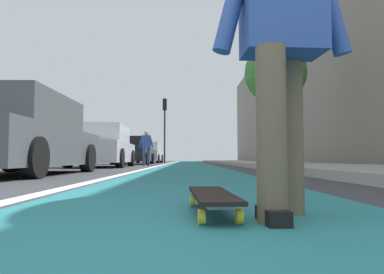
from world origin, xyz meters
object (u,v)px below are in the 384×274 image
(parked_car_near, at_px, (20,137))
(parked_car_far, at_px, (134,151))
(parked_car_mid, at_px, (103,147))
(parked_car_end, at_px, (147,153))
(skater_person, at_px, (281,32))
(traffic_light, at_px, (165,119))
(pedestrian_distant, at_px, (146,146))
(skateboard, at_px, (212,196))
(street_tree_mid, at_px, (275,74))

(parked_car_near, bearing_deg, parked_car_far, -0.77)
(parked_car_mid, height_order, parked_car_end, parked_car_mid)
(parked_car_mid, relative_size, parked_car_end, 1.08)
(skater_person, bearing_deg, traffic_light, 5.32)
(parked_car_near, bearing_deg, traffic_light, -4.75)
(skater_person, relative_size, traffic_light, 0.36)
(skater_person, height_order, pedestrian_distant, skater_person)
(parked_car_near, xyz_separation_m, pedestrian_distant, (8.83, -1.29, 0.17))
(parked_car_mid, xyz_separation_m, parked_car_end, (12.53, -0.15, -0.01))
(parked_car_near, distance_m, parked_car_mid, 6.09)
(parked_car_far, relative_size, traffic_light, 0.93)
(skateboard, xyz_separation_m, parked_car_far, (17.19, 3.08, 0.61))
(skater_person, height_order, parked_car_far, skater_person)
(street_tree_mid, distance_m, pedestrian_distant, 6.29)
(parked_car_end, xyz_separation_m, traffic_light, (-0.74, -1.28, 2.41))
(parked_car_far, xyz_separation_m, parked_car_end, (6.07, -0.04, -0.00))
(skater_person, distance_m, parked_car_mid, 11.44)
(pedestrian_distant, bearing_deg, skater_person, -170.39)
(skateboard, relative_size, parked_car_near, 0.19)
(parked_car_far, bearing_deg, skater_person, -168.82)
(parked_car_mid, height_order, parked_car_far, parked_car_mid)
(parked_car_far, bearing_deg, parked_car_end, -0.34)
(skateboard, height_order, parked_car_mid, parked_car_mid)
(parked_car_mid, bearing_deg, parked_car_far, -0.99)
(parked_car_far, relative_size, street_tree_mid, 0.93)
(street_tree_mid, bearing_deg, skateboard, 163.98)
(skater_person, height_order, parked_car_near, skater_person)
(pedestrian_distant, bearing_deg, traffic_light, -1.24)
(parked_car_near, relative_size, parked_car_far, 1.05)
(skater_person, bearing_deg, pedestrian_distant, 9.61)
(pedestrian_distant, bearing_deg, parked_car_far, 16.78)
(skateboard, distance_m, parked_car_near, 5.70)
(parked_car_mid, height_order, traffic_light, traffic_light)
(parked_car_far, distance_m, street_tree_mid, 9.39)
(parked_car_far, bearing_deg, traffic_light, -13.89)
(street_tree_mid, bearing_deg, pedestrian_distant, 60.15)
(traffic_light, distance_m, street_tree_mid, 12.85)
(skateboard, xyz_separation_m, street_tree_mid, (10.60, -3.04, 3.29))
(skateboard, distance_m, parked_car_end, 23.47)
(skater_person, height_order, parked_car_mid, skater_person)
(parked_car_end, bearing_deg, street_tree_mid, -154.32)
(parked_car_near, distance_m, traffic_light, 18.10)
(parked_car_end, distance_m, traffic_light, 2.83)
(parked_car_near, height_order, pedestrian_distant, pedestrian_distant)
(parked_car_end, relative_size, pedestrian_distant, 2.71)
(parked_car_far, xyz_separation_m, pedestrian_distant, (-3.72, -1.12, 0.17))
(pedestrian_distant, bearing_deg, street_tree_mid, -119.85)
(parked_car_near, relative_size, parked_car_end, 1.07)
(parked_car_near, height_order, parked_car_far, same)
(traffic_light, height_order, pedestrian_distant, traffic_light)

